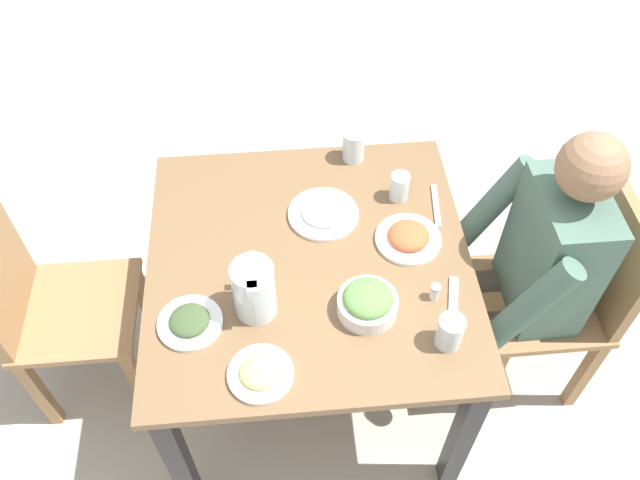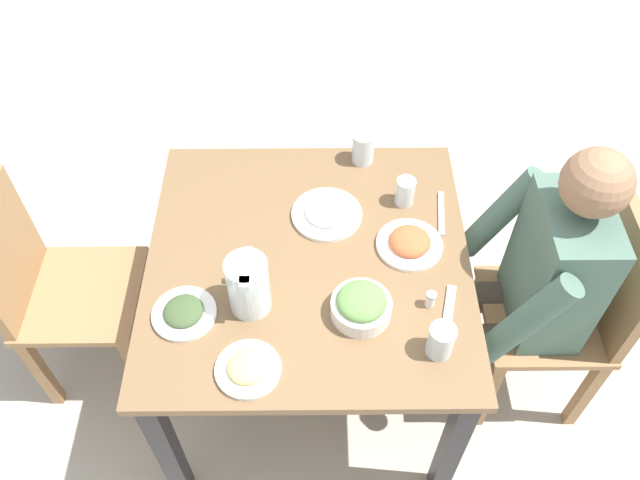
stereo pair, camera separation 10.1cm
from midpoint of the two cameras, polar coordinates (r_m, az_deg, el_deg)
The scene contains 17 objects.
ground_plane at distance 2.59m, azimuth 0.33°, elevation -11.48°, with size 8.00×8.00×0.00m, color #B7AD99.
dining_table at distance 2.07m, azimuth 0.41°, elevation -3.49°, with size 0.99×0.99×0.72m.
chair_near at distance 2.32m, azimuth 22.44°, elevation -5.47°, with size 0.40×0.40×0.88m.
chair_far at distance 2.35m, azimuth -21.29°, elevation -3.82°, with size 0.40×0.40×0.88m.
diner_near at distance 2.13m, azimuth 18.53°, elevation -3.48°, with size 0.48×0.53×1.18m.
water_pitcher at distance 1.81m, azimuth -4.72°, elevation -4.00°, with size 0.16×0.12×0.19m.
salad_bowl at distance 1.84m, azimuth 5.22°, elevation -5.77°, with size 0.17×0.17×0.09m.
plate_fries at distance 1.77m, azimuth -4.69°, elevation -11.17°, with size 0.18×0.18×0.04m.
plate_dolmas at distance 1.88m, azimuth -10.34°, elevation -6.32°, with size 0.18×0.18×0.04m.
plate_rice_curry at distance 2.02m, azimuth 9.30°, elevation -0.28°, with size 0.21×0.21×0.05m.
plate_yoghurt at distance 2.08m, azimuth 1.99°, elevation 2.36°, with size 0.23×0.23×0.04m.
water_glass_center at distance 2.24m, azimuth 5.11°, elevation 8.02°, with size 0.08×0.08×0.11m, color silver.
water_glass_by_pitcher at distance 2.12m, azimuth 8.84°, elevation 4.17°, with size 0.06×0.06×0.10m, color silver.
water_glass_far_left at distance 1.80m, azimuth 12.16°, elevation -8.69°, with size 0.07×0.07×0.11m, color silver.
salt_shaker at distance 1.90m, azimuth 11.19°, elevation -5.18°, with size 0.03×0.03×0.05m.
fork_near at distance 1.91m, azimuth 12.73°, elevation -6.06°, with size 0.17×0.03×0.01m, color silver.
knife_near at distance 2.14m, azimuth 11.92°, elevation 2.28°, with size 0.18×0.02×0.01m, color silver.
Camera 2 is at (-1.21, -0.03, 2.29)m, focal length 36.48 mm.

